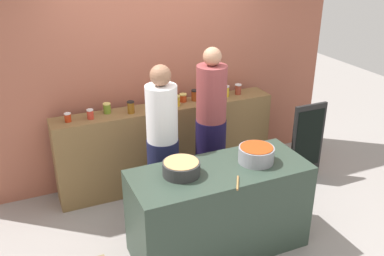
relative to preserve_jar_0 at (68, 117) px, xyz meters
The scene contains 21 objects.
ground 1.91m from the preserve_jar_0, 43.60° to the right, with size 12.00×12.00×0.00m, color gray.
storefront_wall 1.27m from the preserve_jar_0, 17.43° to the left, with size 4.80×0.12×3.00m, color #A15945.
display_shelf 1.28m from the preserve_jar_0, ahead, with size 2.70×0.36×1.03m, color brown.
prep_table 1.91m from the preserve_jar_0, 50.52° to the right, with size 1.70×0.70×0.90m, color #2D3D32.
preserve_jar_0 is the anchor object (origin of this frame).
preserve_jar_1 0.24m from the preserve_jar_0, ahead, with size 0.07×0.07×0.11m.
preserve_jar_2 0.46m from the preserve_jar_0, ahead, with size 0.09×0.09×0.12m.
preserve_jar_3 0.70m from the preserve_jar_0, ahead, with size 0.08×0.08×0.14m.
preserve_jar_4 0.99m from the preserve_jar_0, ahead, with size 0.07×0.07×0.13m.
preserve_jar_5 1.26m from the preserve_jar_0, ahead, with size 0.09×0.09×0.13m.
preserve_jar_6 1.38m from the preserve_jar_0, ahead, with size 0.09×0.09×0.10m.
preserve_jar_7 1.53m from the preserve_jar_0, ahead, with size 0.08×0.08×0.14m.
preserve_jar_8 1.80m from the preserve_jar_0, ahead, with size 0.08×0.08×0.11m.
preserve_jar_9 1.95m from the preserve_jar_0, ahead, with size 0.09×0.09×0.14m.
preserve_jar_10 2.12m from the preserve_jar_0, ahead, with size 0.08×0.08×0.13m.
cooking_pot_left 1.55m from the preserve_jar_0, 59.73° to the right, with size 0.34×0.34×0.13m.
cooking_pot_center 2.07m from the preserve_jar_0, 42.56° to the right, with size 0.34×0.34×0.16m.
wooden_spoon 2.05m from the preserve_jar_0, 55.29° to the right, with size 0.02×0.02×0.22m, color #9E703D.
cook_with_tongs 1.12m from the preserve_jar_0, 39.98° to the right, with size 0.34×0.34×1.75m.
cook_in_cap 1.58m from the preserve_jar_0, 20.70° to the right, with size 0.34×0.34×1.83m.
chalkboard_sign 2.92m from the preserve_jar_0, 12.06° to the right, with size 0.46×0.05×1.00m.
Camera 1 is at (-1.64, -3.38, 2.88)m, focal length 40.24 mm.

